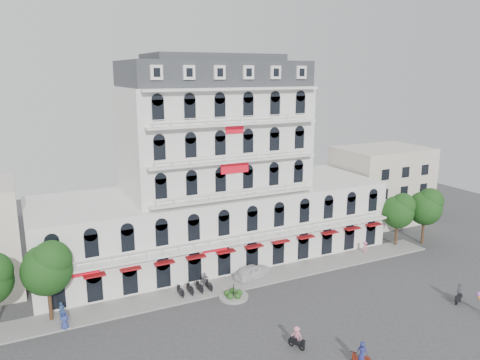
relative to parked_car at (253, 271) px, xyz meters
name	(u,v)px	position (x,y,z in m)	size (l,w,h in m)	color
ground	(287,317)	(-1.22, -9.50, -0.82)	(120.00, 120.00, 0.00)	#38383A
sidewalk	(246,281)	(-1.22, -0.50, -0.74)	(53.00, 4.00, 0.16)	gray
main_building	(214,182)	(-1.22, 8.50, 9.14)	(45.00, 15.00, 25.80)	silver
flank_building_east	(381,184)	(28.78, 10.50, 5.18)	(14.00, 10.00, 12.00)	beige
traffic_island	(233,295)	(-4.22, -3.50, -0.57)	(3.20, 3.20, 1.60)	gray
parked_scooter_row	(195,293)	(-7.57, -0.70, -0.82)	(4.40, 1.80, 1.10)	black
tree_west_inner	(47,267)	(-22.16, -0.02, 4.86)	(4.76, 4.76, 8.25)	#382314
tree_east_inner	(399,210)	(22.84, 0.48, 4.39)	(4.40, 4.37, 7.57)	#382314
tree_east_outer	(426,206)	(26.84, -0.52, 4.73)	(4.65, 4.65, 8.05)	#382314
parked_car	(253,271)	(0.00, 0.00, 0.00)	(1.95, 4.84, 1.65)	white
rider_east	(362,354)	(0.16, -18.96, 0.28)	(1.19, 1.42, 2.20)	maroon
rider_northeast	(459,293)	(16.49, -14.99, 0.29)	(1.62, 0.89, 2.25)	black
rider_center	(297,337)	(-3.30, -14.46, 0.27)	(0.99, 1.59, 2.10)	black
pedestrian_left	(64,320)	(-21.22, -2.24, 0.14)	(0.95, 0.62, 1.94)	navy
pedestrian_mid	(205,280)	(-6.13, 0.00, 0.10)	(1.09, 0.45, 1.86)	#59585F
pedestrian_right	(365,248)	(16.81, 0.00, 0.04)	(1.12, 0.64, 1.73)	#C96A84
pedestrian_far	(62,310)	(-21.22, 0.00, 0.04)	(0.63, 0.41, 1.73)	navy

